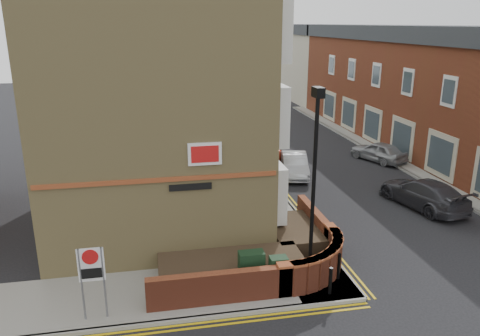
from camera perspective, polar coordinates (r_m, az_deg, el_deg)
name	(u,v)px	position (r m, az deg, el deg)	size (l,w,h in m)	color
ground	(271,312)	(14.50, 3.74, -17.08)	(120.00, 120.00, 0.00)	black
pavement_corner	(150,295)	(15.36, -10.95, -14.94)	(13.00, 3.00, 0.12)	gray
pavement_main	(237,159)	(29.17, -0.41, 1.16)	(2.00, 32.00, 0.12)	gray
pavement_far	(424,162)	(30.49, 21.48, 0.64)	(4.00, 40.00, 0.12)	gray
kerb_side	(150,324)	(14.11, -10.88, -18.17)	(13.00, 0.15, 0.12)	gray
kerb_main_near	(252,158)	(29.37, 1.51, 1.26)	(0.15, 32.00, 0.12)	gray
kerb_main_far	(393,164)	(29.48, 18.19, 0.44)	(0.15, 40.00, 0.12)	gray
yellow_lines_side	(151,331)	(13.94, -10.85, -18.94)	(13.00, 0.28, 0.01)	gold
yellow_lines_main	(256,158)	(29.44, 1.98, 1.19)	(0.28, 32.00, 0.01)	gold
corner_building	(156,73)	(19.64, -10.25, 11.34)	(8.95, 10.40, 13.60)	tan
garden_wall	(252,270)	(16.56, 1.50, -12.30)	(6.80, 6.00, 1.20)	brown
lamppost	(313,188)	(14.44, 8.95, -2.47)	(0.25, 0.50, 6.30)	black
utility_cabinet_large	(251,269)	(15.13, 1.40, -12.24)	(0.80, 0.45, 1.20)	black
utility_cabinet_small	(278,273)	(15.07, 4.69, -12.63)	(0.55, 0.40, 1.10)	black
bollard_near	(330,281)	(15.08, 10.97, -13.35)	(0.11, 0.11, 0.90)	black
bollard_far	(339,266)	(15.92, 11.93, -11.64)	(0.11, 0.11, 0.90)	black
zone_sign	(92,270)	(13.82, -17.64, -11.81)	(0.72, 0.07, 2.20)	slate
far_terrace	(417,87)	(33.83, 20.82, 9.18)	(5.40, 30.40, 8.00)	brown
far_terrace_cream	(312,62)	(52.76, 8.75, 12.64)	(5.40, 12.40, 8.00)	#B7B197
tree_near	(243,88)	(26.33, 0.37, 9.73)	(3.64, 3.65, 6.70)	#382B1E
tree_mid	(221,66)	(34.11, -2.36, 12.29)	(4.03, 4.03, 7.42)	#382B1E
tree_far	(207,62)	(42.03, -4.07, 12.82)	(3.81, 3.81, 7.00)	#382B1E
traffic_light_assembly	(220,94)	(37.35, -2.40, 9.00)	(0.20, 0.16, 4.20)	black
silver_car_near	(294,165)	(26.15, 6.66, 0.40)	(1.32, 3.78, 1.25)	#ABAEB3
red_car_main	(262,147)	(29.36, 2.65, 2.56)	(2.35, 5.09, 1.41)	maroon
grey_car_far	(423,193)	(23.17, 21.43, -2.86)	(1.86, 4.57, 1.33)	#333339
silver_car_far	(379,151)	(29.94, 16.54, 1.96)	(1.45, 3.61, 1.23)	#939599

